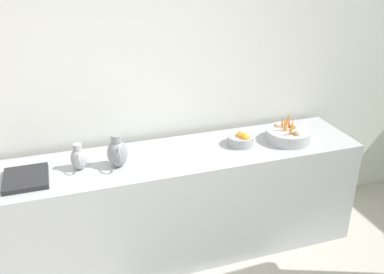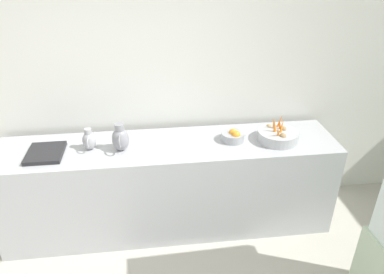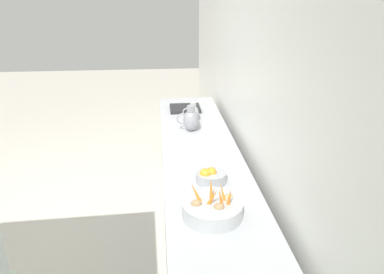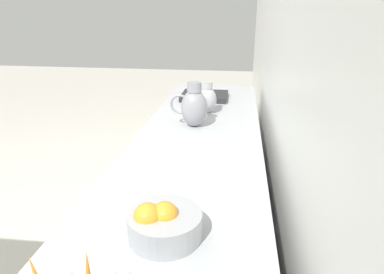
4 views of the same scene
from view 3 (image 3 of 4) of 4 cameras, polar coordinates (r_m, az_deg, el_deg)
ground_plane at (r=3.93m, az=-22.34°, el=-13.58°), size 15.10×15.10×0.00m
tile_wall_left at (r=2.55m, az=12.66°, el=5.86°), size 0.10×8.19×3.00m
prep_counter at (r=3.34m, az=1.24°, el=-9.00°), size 0.66×3.10×0.93m
vegetable_colander at (r=2.22m, az=3.25°, el=-11.25°), size 0.37×0.37×0.23m
orange_bowl at (r=2.57m, az=2.95°, el=-6.25°), size 0.22×0.22×0.12m
metal_pitcher_tall at (r=3.46m, az=-0.20°, el=2.78°), size 0.21×0.15×0.25m
metal_pitcher_short at (r=3.72m, az=0.14°, el=3.88°), size 0.17×0.12×0.20m
counter_sink_basin at (r=4.09m, az=-1.11°, el=4.56°), size 0.34×0.30×0.04m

